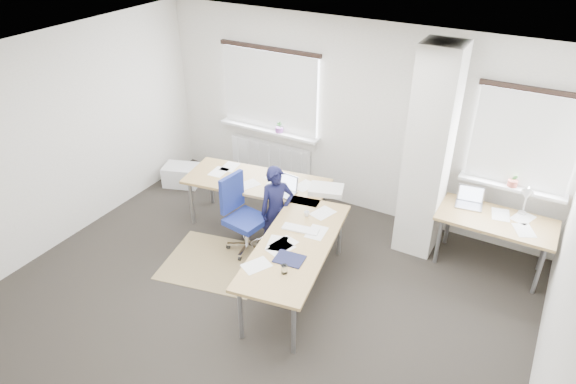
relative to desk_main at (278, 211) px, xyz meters
The scene contains 8 objects.
ground 1.10m from the desk_main, 75.35° to the right, with size 6.00×6.00×0.00m, color #282420.
room_shell 1.19m from the desk_main, 43.27° to the right, with size 6.04×5.04×2.82m.
floor_mat 1.09m from the desk_main, 139.28° to the right, with size 1.30×1.10×0.01m, color #8F794E.
white_crate 2.57m from the desk_main, 159.69° to the left, with size 0.56×0.39×0.34m, color white.
desk_main is the anchor object (origin of this frame).
desk_side 2.71m from the desk_main, 24.77° to the left, with size 1.40×0.72×1.22m.
task_chair 0.62m from the desk_main, 169.06° to the right, with size 0.59×0.58×1.07m.
person 0.16m from the desk_main, 128.36° to the left, with size 0.45×0.30×1.24m, color black.
Camera 1 is at (2.58, -3.89, 4.24)m, focal length 32.00 mm.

